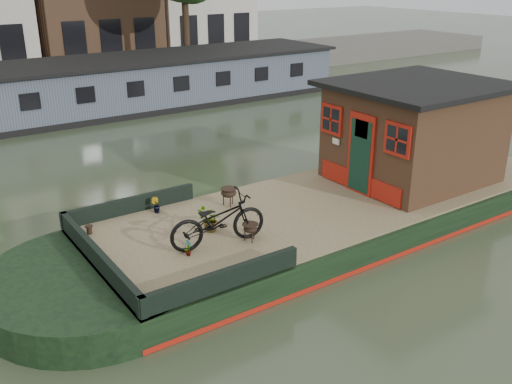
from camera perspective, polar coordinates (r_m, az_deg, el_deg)
ground at (r=13.68m, az=8.74°, el=-2.93°), size 120.00×120.00×0.00m
houseboat_hull at (r=12.76m, az=4.40°, el=-3.24°), size 14.01×4.02×0.60m
houseboat_deck at (r=13.44m, az=8.89°, el=-0.51°), size 11.80×3.80×0.05m
bow_bulwark at (r=10.79m, az=-11.29°, el=-5.22°), size 3.00×4.00×0.35m
cabin at (r=14.57m, az=15.52°, el=5.91°), size 4.00×3.50×2.42m
bicycle at (r=10.80m, az=-3.84°, el=-2.85°), size 2.00×0.91×1.01m
potted_plant_a at (r=10.58m, az=-6.80°, el=-5.53°), size 0.21×0.21×0.34m
potted_plant_b at (r=12.51m, az=-9.99°, el=-1.31°), size 0.23×0.24×0.34m
potted_plant_c at (r=11.46m, az=-4.64°, el=-2.81°), size 0.57×0.54×0.50m
brazier_front at (r=11.05m, az=-0.58°, el=-4.06°), size 0.39×0.39×0.37m
brazier_rear at (r=12.69m, az=-2.75°, el=-0.47°), size 0.48×0.48×0.41m
bollard_port at (r=11.85m, az=-16.34°, el=-3.64°), size 0.16×0.16×0.18m
bollard_stbd at (r=9.29m, az=-9.72°, el=-10.38°), size 0.16×0.16×0.18m
far_houseboat at (r=24.99m, az=-13.74°, el=10.21°), size 20.40×4.40×2.11m
quay at (r=31.16m, az=-18.13°, el=10.93°), size 60.00×6.00×0.90m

